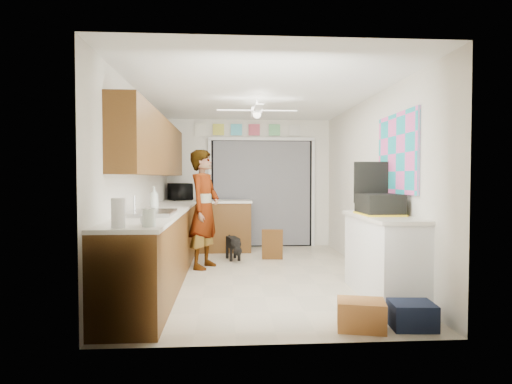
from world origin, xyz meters
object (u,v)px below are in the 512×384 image
object	(u,v)px
suitcase	(379,204)
man	(204,209)
microwave	(180,192)
soap_bottle	(154,198)
paper_towel_roll	(118,213)
cup	(146,220)
cardboard_box	(361,315)
navy_crate	(412,315)
dog	(233,247)

from	to	relation	value
suitcase	man	size ratio (longest dim) A/B	0.31
microwave	soap_bottle	bearing A→B (deg)	159.38
microwave	suitcase	xyz separation A→B (m)	(2.63, -3.34, -0.04)
microwave	soap_bottle	world-z (taller)	microwave
soap_bottle	paper_towel_roll	distance (m)	2.15
cup	microwave	bearing A→B (deg)	92.25
suitcase	cardboard_box	xyz separation A→B (m)	(-0.54, -1.06, -0.93)
navy_crate	soap_bottle	bearing A→B (deg)	141.67
suitcase	dog	xyz separation A→B (m)	(-1.66, 2.27, -0.85)
navy_crate	dog	bearing A→B (deg)	115.45
navy_crate	paper_towel_roll	bearing A→B (deg)	-178.90
cardboard_box	dog	bearing A→B (deg)	108.48
suitcase	navy_crate	xyz separation A→B (m)	(-0.07, -1.06, -0.94)
microwave	suitcase	distance (m)	4.26
cup	navy_crate	bearing A→B (deg)	-3.12
microwave	man	bearing A→B (deg)	179.60
soap_bottle	suitcase	xyz separation A→B (m)	(2.73, -1.04, -0.03)
soap_bottle	suitcase	size ratio (longest dim) A/B	0.55
soap_bottle	navy_crate	world-z (taller)	soap_bottle
microwave	navy_crate	distance (m)	5.19
cup	suitcase	bearing A→B (deg)	20.70
cup	man	bearing A→B (deg)	81.83
cardboard_box	man	world-z (taller)	man
paper_towel_roll	dog	world-z (taller)	paper_towel_roll
cup	navy_crate	xyz separation A→B (m)	(2.40, -0.13, -0.87)
paper_towel_roll	dog	xyz separation A→B (m)	(1.01, 3.38, -0.86)
microwave	man	world-z (taller)	man
cardboard_box	dog	world-z (taller)	dog
man	dog	bearing A→B (deg)	-13.67
cup	dog	bearing A→B (deg)	75.79
dog	microwave	bearing A→B (deg)	118.69
cup	suitcase	distance (m)	2.64
dog	cup	bearing A→B (deg)	-117.82
microwave	navy_crate	bearing A→B (deg)	-167.98
microwave	cardboard_box	size ratio (longest dim) A/B	1.35
paper_towel_roll	suitcase	bearing A→B (deg)	22.63
man	cup	bearing A→B (deg)	-166.08
suitcase	man	distance (m)	2.68
cardboard_box	navy_crate	distance (m)	0.47
microwave	cardboard_box	distance (m)	4.97
cup	man	world-z (taller)	man
soap_bottle	cardboard_box	distance (m)	3.18
soap_bottle	cardboard_box	world-z (taller)	soap_bottle
suitcase	navy_crate	bearing A→B (deg)	-93.77
paper_towel_roll	suitcase	xyz separation A→B (m)	(2.67, 1.11, -0.01)
suitcase	microwave	bearing A→B (deg)	128.23
paper_towel_roll	cardboard_box	bearing A→B (deg)	1.35
paper_towel_roll	cardboard_box	size ratio (longest dim) A/B	0.61
paper_towel_roll	navy_crate	world-z (taller)	paper_towel_roll
suitcase	navy_crate	size ratio (longest dim) A/B	1.44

